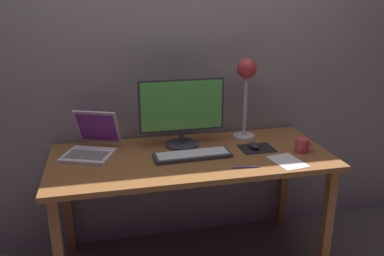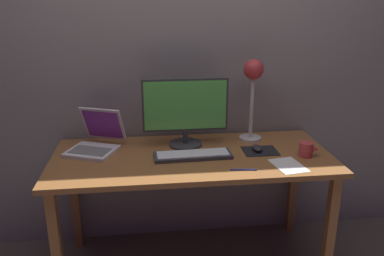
{
  "view_description": "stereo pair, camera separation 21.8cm",
  "coord_description": "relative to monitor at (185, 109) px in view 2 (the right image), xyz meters",
  "views": [
    {
      "loc": [
        -0.46,
        -2.07,
        1.61
      ],
      "look_at": [
        -0.01,
        -0.05,
        0.92
      ],
      "focal_mm": 37.17,
      "sensor_mm": 36.0,
      "label": 1
    },
    {
      "loc": [
        -0.25,
        -2.1,
        1.61
      ],
      "look_at": [
        -0.01,
        -0.05,
        0.92
      ],
      "focal_mm": 37.17,
      "sensor_mm": 36.0,
      "label": 2
    }
  ],
  "objects": [
    {
      "name": "monitor",
      "position": [
        0.0,
        0.0,
        0.0
      ],
      "size": [
        0.51,
        0.2,
        0.41
      ],
      "color": "#38383A",
      "rests_on": "desk"
    },
    {
      "name": "coffee_mug",
      "position": [
        0.66,
        -0.26,
        -0.19
      ],
      "size": [
        0.12,
        0.08,
        0.08
      ],
      "color": "#CC3F3F",
      "rests_on": "desk"
    },
    {
      "name": "laptop",
      "position": [
        -0.53,
        0.01,
        -0.16
      ],
      "size": [
        0.36,
        0.4,
        0.24
      ],
      "color": "silver",
      "rests_on": "desk"
    },
    {
      "name": "back_wall",
      "position": [
        0.02,
        0.24,
        0.33
      ],
      "size": [
        4.8,
        0.06,
        2.6
      ],
      "primitive_type": "cube",
      "color": "gray",
      "rests_on": "ground"
    },
    {
      "name": "keyboard_main",
      "position": [
        0.02,
        -0.19,
        -0.22
      ],
      "size": [
        0.45,
        0.16,
        0.03
      ],
      "color": "#38383A",
      "rests_on": "desk"
    },
    {
      "name": "pen",
      "position": [
        0.26,
        -0.4,
        -0.22
      ],
      "size": [
        0.14,
        0.02,
        0.01
      ],
      "primitive_type": "cylinder",
      "rotation": [
        0.0,
        1.57,
        -0.12
      ],
      "color": "#2633A5",
      "rests_on": "desk"
    },
    {
      "name": "mouse",
      "position": [
        0.41,
        -0.15,
        -0.21
      ],
      "size": [
        0.06,
        0.1,
        0.03
      ],
      "primitive_type": "ellipsoid",
      "color": "#28282B",
      "rests_on": "mousepad"
    },
    {
      "name": "desk",
      "position": [
        0.02,
        -0.16,
        -0.31
      ],
      "size": [
        1.6,
        0.7,
        0.74
      ],
      "color": "#935B2D",
      "rests_on": "ground"
    },
    {
      "name": "desk_lamp",
      "position": [
        0.42,
        0.06,
        0.14
      ],
      "size": [
        0.14,
        0.14,
        0.51
      ],
      "color": "beige",
      "rests_on": "desk"
    },
    {
      "name": "mousepad",
      "position": [
        0.43,
        -0.15,
        -0.23
      ],
      "size": [
        0.2,
        0.16,
        0.0
      ],
      "primitive_type": "cube",
      "color": "black",
      "rests_on": "desk"
    },
    {
      "name": "paper_sheet_near_mouse",
      "position": [
        0.52,
        -0.37,
        -0.23
      ],
      "size": [
        0.18,
        0.23,
        0.0
      ],
      "primitive_type": "cube",
      "rotation": [
        0.0,
        0.0,
        0.16
      ],
      "color": "white",
      "rests_on": "desk"
    }
  ]
}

